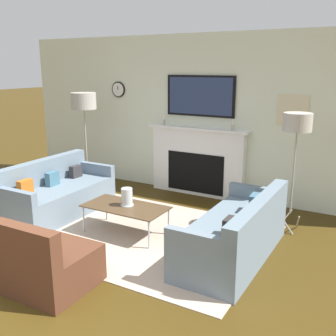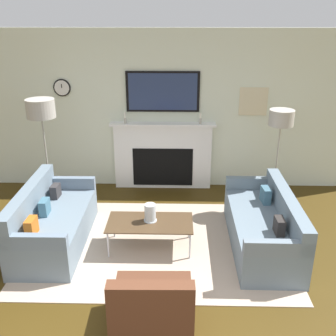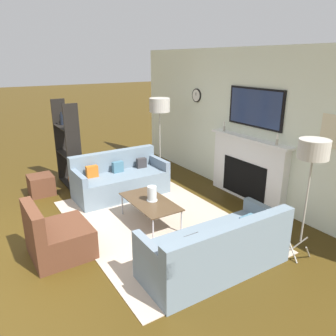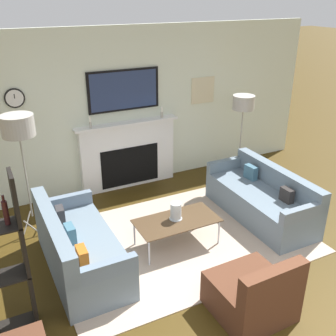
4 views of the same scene
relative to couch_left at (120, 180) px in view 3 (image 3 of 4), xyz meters
The scene contains 11 objects.
fireplace_wall 2.62m from the couch_left, 54.78° to the left, with size 7.36×0.28×2.70m.
area_rug 1.44m from the couch_left, ahead, with size 3.44×2.38×0.01m.
couch_left is the anchor object (origin of this frame).
couch_right 2.82m from the couch_left, ahead, with size 0.78×1.86×0.75m.
armchair 2.12m from the couch_left, 47.26° to the right, with size 0.78×0.77×0.77m.
coffee_table 1.32m from the couch_left, ahead, with size 1.11×0.57×0.39m.
hurricane_candle 1.34m from the couch_left, ahead, with size 0.17×0.17×0.24m.
floor_lamp_left 1.74m from the couch_left, 108.09° to the left, with size 0.42×0.42×1.75m.
floor_lamp_right 3.57m from the couch_left, 19.20° to the left, with size 0.37×0.37×1.61m.
shelf_unit 1.35m from the couch_left, 149.30° to the right, with size 0.90×0.28×1.72m.
ottoman 1.53m from the couch_left, 123.30° to the right, with size 0.45×0.45×0.38m.
Camera 3 is at (4.01, 0.25, 2.50)m, focal length 35.00 mm.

